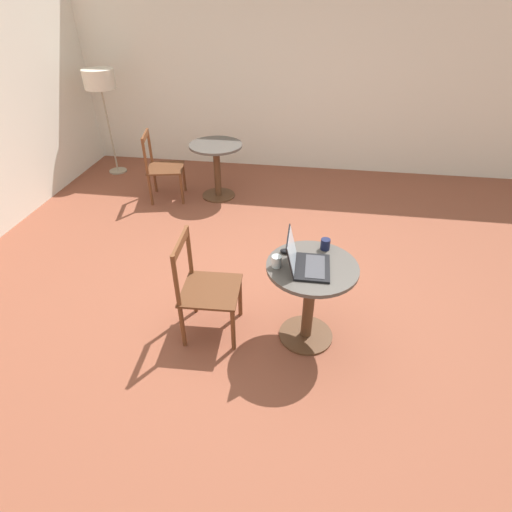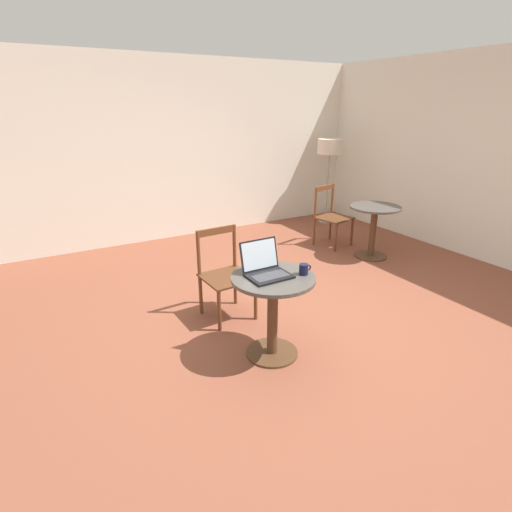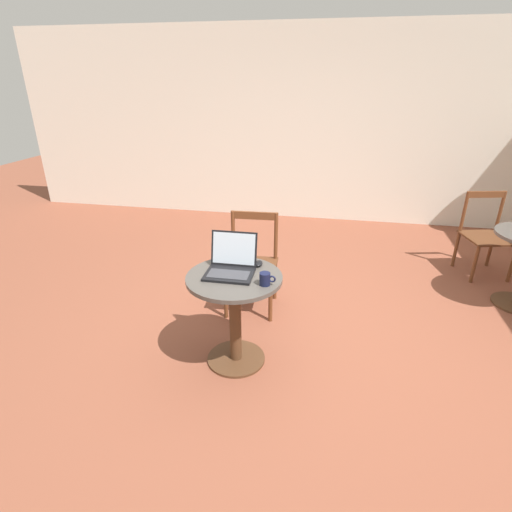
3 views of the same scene
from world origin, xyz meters
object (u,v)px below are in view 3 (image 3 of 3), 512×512
cafe_table_near (235,302)px  chair_mid_back (485,235)px  chair_near_back (252,263)px  laptop (231,266)px  mouse (258,263)px  mug (265,279)px  drinking_glass (236,255)px

cafe_table_near → chair_mid_back: (2.30, 2.01, -0.07)m
chair_near_back → cafe_table_near: bearing=-87.2°
chair_near_back → laptop: 0.84m
chair_near_back → mouse: (0.18, -0.62, 0.30)m
chair_mid_back → mug: (-2.07, -2.10, 0.33)m
chair_mid_back → laptop: laptop is taller
cafe_table_near → laptop: (-0.04, 0.05, 0.27)m
chair_mid_back → mug: size_ratio=7.99×
chair_mid_back → mouse: chair_mid_back is taller
mouse → chair_mid_back: bearing=39.8°
mug → drinking_glass: (-0.28, 0.35, -0.00)m
laptop → mouse: 0.23m
mug → cafe_table_near: bearing=159.8°
chair_near_back → laptop: laptop is taller
cafe_table_near → mouse: bearing=56.3°
laptop → mug: laptop is taller
laptop → drinking_glass: laptop is taller
laptop → mouse: (0.17, 0.15, -0.04)m
drinking_glass → mouse: bearing=-17.7°
chair_near_back → laptop: bearing=-89.7°
cafe_table_near → drinking_glass: bearing=100.2°
cafe_table_near → chair_mid_back: chair_mid_back is taller
mug → chair_mid_back: bearing=45.5°
laptop → drinking_glass: bearing=93.0°
chair_near_back → drinking_glass: bearing=-90.7°
chair_near_back → mouse: bearing=-74.1°
mug → laptop: bearing=152.9°
mouse → mug: size_ratio=0.90×
laptop → cafe_table_near: bearing=-55.6°
mug → mouse: bearing=109.2°
chair_near_back → drinking_glass: chair_near_back is taller
chair_mid_back → mug: bearing=-134.5°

